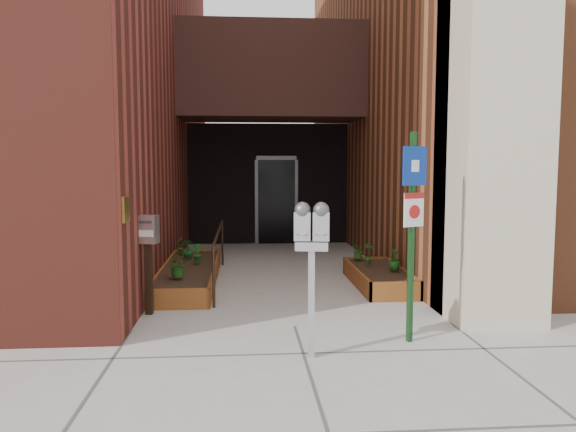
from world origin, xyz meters
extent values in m
plane|color=#9E9991|center=(0.00, 0.00, 0.00)|extent=(80.00, 80.00, 0.00)
cube|color=maroon|center=(-6.00, 6.70, 5.00)|extent=(8.00, 14.60, 10.00)
cube|color=brown|center=(6.00, 7.15, 5.00)|extent=(8.00, 13.70, 10.00)
cube|color=beige|center=(2.55, 0.20, 2.20)|extent=(1.10, 1.20, 4.40)
cube|color=black|center=(0.00, 6.00, 4.00)|extent=(4.20, 2.00, 2.00)
cube|color=black|center=(0.00, 7.40, 1.50)|extent=(4.00, 0.30, 3.00)
cube|color=black|center=(0.20, 7.22, 1.05)|extent=(0.90, 0.06, 2.10)
cube|color=#B79338|center=(-1.99, -0.20, 1.50)|extent=(0.04, 0.30, 0.30)
cube|color=brown|center=(-1.55, 0.92, 0.15)|extent=(0.90, 0.04, 0.30)
cube|color=brown|center=(-1.55, 4.48, 0.15)|extent=(0.90, 0.04, 0.30)
cube|color=brown|center=(-1.98, 2.70, 0.15)|extent=(0.04, 3.60, 0.30)
cube|color=brown|center=(-1.12, 2.70, 0.15)|extent=(0.04, 3.60, 0.30)
cube|color=black|center=(-1.55, 2.70, 0.13)|extent=(0.82, 3.52, 0.26)
cube|color=brown|center=(1.60, 1.12, 0.15)|extent=(0.80, 0.04, 0.30)
cube|color=brown|center=(1.60, 3.28, 0.15)|extent=(0.80, 0.04, 0.30)
cube|color=brown|center=(1.22, 2.20, 0.15)|extent=(0.04, 2.20, 0.30)
cube|color=brown|center=(1.98, 2.20, 0.15)|extent=(0.04, 2.20, 0.30)
cube|color=black|center=(1.60, 2.20, 0.13)|extent=(0.72, 2.12, 0.26)
cylinder|color=black|center=(-1.05, 1.00, 0.45)|extent=(0.04, 0.04, 0.90)
cylinder|color=black|center=(-1.05, 4.30, 0.45)|extent=(0.04, 0.04, 0.90)
cylinder|color=black|center=(-1.05, 2.65, 0.88)|extent=(0.04, 3.30, 0.04)
cube|color=#AAAAAC|center=(0.07, -1.11, 0.57)|extent=(0.08, 0.08, 1.13)
cube|color=#AAAAAC|center=(0.07, -1.11, 1.18)|extent=(0.36, 0.19, 0.09)
cube|color=#AAAAAC|center=(-0.02, -1.09, 1.38)|extent=(0.19, 0.14, 0.29)
sphere|color=#59595B|center=(-0.02, -1.09, 1.55)|extent=(0.17, 0.17, 0.17)
cube|color=white|center=(-0.03, -1.15, 1.41)|extent=(0.10, 0.02, 0.06)
cube|color=#B21414|center=(-0.03, -1.15, 1.32)|extent=(0.10, 0.02, 0.03)
cube|color=#AAAAAC|center=(0.17, -1.12, 1.38)|extent=(0.19, 0.14, 0.29)
sphere|color=#59595B|center=(0.17, -1.12, 1.55)|extent=(0.17, 0.17, 0.17)
cube|color=white|center=(0.16, -1.18, 1.41)|extent=(0.10, 0.02, 0.06)
cube|color=#B21414|center=(0.16, -1.18, 1.32)|extent=(0.10, 0.02, 0.03)
cube|color=#163D19|center=(1.25, -0.68, 1.19)|extent=(0.07, 0.07, 2.38)
cube|color=navy|center=(1.27, -0.71, 2.00)|extent=(0.31, 0.15, 0.43)
cube|color=white|center=(1.27, -0.72, 2.00)|extent=(0.10, 0.06, 0.13)
cube|color=white|center=(1.27, -0.71, 1.51)|extent=(0.26, 0.13, 0.38)
cube|color=#B21414|center=(1.27, -0.72, 1.67)|extent=(0.25, 0.12, 0.06)
cylinder|color=#B21414|center=(1.27, -0.72, 1.49)|extent=(0.14, 0.07, 0.15)
cube|color=black|center=(-1.90, 0.73, 0.49)|extent=(0.10, 0.10, 0.98)
cube|color=silver|center=(-1.90, 0.73, 1.15)|extent=(0.30, 0.24, 0.37)
cube|color=#59595B|center=(-1.92, 0.63, 1.26)|extent=(0.19, 0.04, 0.04)
cube|color=white|center=(-1.92, 0.63, 1.11)|extent=(0.21, 0.05, 0.09)
imported|color=#1C4F16|center=(-1.62, 1.72, 0.48)|extent=(0.44, 0.44, 0.37)
imported|color=#1C5919|center=(-1.44, 2.95, 0.46)|extent=(0.24, 0.24, 0.32)
imported|color=#18551D|center=(-1.65, 3.51, 0.46)|extent=(0.20, 0.20, 0.32)
imported|color=#205E1B|center=(-1.85, 4.07, 0.46)|extent=(0.20, 0.20, 0.32)
imported|color=#1A5618|center=(1.81, 2.03, 0.48)|extent=(0.25, 0.25, 0.35)
imported|color=#28621C|center=(1.51, 2.57, 0.48)|extent=(0.27, 0.27, 0.37)
imported|color=#27601B|center=(1.44, 3.10, 0.45)|extent=(0.34, 0.34, 0.30)
camera|label=1|loc=(-0.62, -6.80, 2.04)|focal=35.00mm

